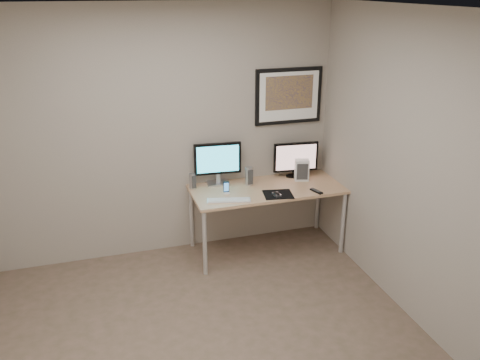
{
  "coord_description": "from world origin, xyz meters",
  "views": [
    {
      "loc": [
        -0.74,
        -3.31,
        2.75
      ],
      "look_at": [
        0.62,
        1.1,
        0.95
      ],
      "focal_mm": 38.0,
      "sensor_mm": 36.0,
      "label": 1
    }
  ],
  "objects_px": {
    "speaker_left": "(192,181)",
    "speaker_right": "(249,176)",
    "framed_art": "(289,96)",
    "monitor_tv": "(296,159)",
    "keyboard": "(229,200)",
    "monitor_large": "(218,162)",
    "desk": "(267,193)",
    "phone_dock": "(226,187)",
    "fan_unit": "(302,170)"
  },
  "relations": [
    {
      "from": "framed_art",
      "to": "speaker_right",
      "type": "height_order",
      "value": "framed_art"
    },
    {
      "from": "speaker_left",
      "to": "desk",
      "type": "bearing_deg",
      "value": -37.02
    },
    {
      "from": "fan_unit",
      "to": "monitor_tv",
      "type": "bearing_deg",
      "value": 119.07
    },
    {
      "from": "framed_art",
      "to": "phone_dock",
      "type": "distance_m",
      "value": 1.2
    },
    {
      "from": "keyboard",
      "to": "fan_unit",
      "type": "bearing_deg",
      "value": 32.69
    },
    {
      "from": "speaker_right",
      "to": "phone_dock",
      "type": "height_order",
      "value": "speaker_right"
    },
    {
      "from": "monitor_tv",
      "to": "phone_dock",
      "type": "distance_m",
      "value": 0.91
    },
    {
      "from": "monitor_tv",
      "to": "phone_dock",
      "type": "xyz_separation_m",
      "value": [
        -0.87,
        -0.25,
        -0.14
      ]
    },
    {
      "from": "monitor_large",
      "to": "monitor_tv",
      "type": "height_order",
      "value": "monitor_large"
    },
    {
      "from": "fan_unit",
      "to": "desk",
      "type": "bearing_deg",
      "value": -149.56
    },
    {
      "from": "speaker_right",
      "to": "desk",
      "type": "bearing_deg",
      "value": -48.78
    },
    {
      "from": "desk",
      "to": "speaker_left",
      "type": "bearing_deg",
      "value": 164.1
    },
    {
      "from": "framed_art",
      "to": "phone_dock",
      "type": "height_order",
      "value": "framed_art"
    },
    {
      "from": "desk",
      "to": "speaker_right",
      "type": "xyz_separation_m",
      "value": [
        -0.16,
        0.14,
        0.16
      ]
    },
    {
      "from": "fan_unit",
      "to": "keyboard",
      "type": "bearing_deg",
      "value": -144.19
    },
    {
      "from": "desk",
      "to": "framed_art",
      "type": "bearing_deg",
      "value": 43.46
    },
    {
      "from": "monitor_large",
      "to": "speaker_right",
      "type": "relative_size",
      "value": 2.55
    },
    {
      "from": "speaker_right",
      "to": "phone_dock",
      "type": "bearing_deg",
      "value": -157.81
    },
    {
      "from": "desk",
      "to": "speaker_left",
      "type": "relative_size",
      "value": 9.59
    },
    {
      "from": "speaker_left",
      "to": "phone_dock",
      "type": "distance_m",
      "value": 0.39
    },
    {
      "from": "desk",
      "to": "keyboard",
      "type": "xyz_separation_m",
      "value": [
        -0.48,
        -0.21,
        0.07
      ]
    },
    {
      "from": "monitor_large",
      "to": "keyboard",
      "type": "bearing_deg",
      "value": -87.16
    },
    {
      "from": "framed_art",
      "to": "monitor_tv",
      "type": "xyz_separation_m",
      "value": [
        0.07,
        -0.11,
        -0.68
      ]
    },
    {
      "from": "framed_art",
      "to": "speaker_left",
      "type": "bearing_deg",
      "value": -174.01
    },
    {
      "from": "desk",
      "to": "phone_dock",
      "type": "relative_size",
      "value": 12.11
    },
    {
      "from": "monitor_tv",
      "to": "speaker_left",
      "type": "relative_size",
      "value": 3.01
    },
    {
      "from": "speaker_left",
      "to": "speaker_right",
      "type": "bearing_deg",
      "value": -28.13
    },
    {
      "from": "monitor_large",
      "to": "keyboard",
      "type": "relative_size",
      "value": 1.16
    },
    {
      "from": "framed_art",
      "to": "keyboard",
      "type": "distance_m",
      "value": 1.33
    },
    {
      "from": "keyboard",
      "to": "desk",
      "type": "bearing_deg",
      "value": 37.35
    },
    {
      "from": "speaker_left",
      "to": "speaker_right",
      "type": "xyz_separation_m",
      "value": [
        0.6,
        -0.07,
        0.02
      ]
    },
    {
      "from": "monitor_large",
      "to": "fan_unit",
      "type": "height_order",
      "value": "monitor_large"
    },
    {
      "from": "framed_art",
      "to": "fan_unit",
      "type": "distance_m",
      "value": 0.81
    },
    {
      "from": "speaker_left",
      "to": "fan_unit",
      "type": "height_order",
      "value": "fan_unit"
    },
    {
      "from": "monitor_tv",
      "to": "speaker_right",
      "type": "relative_size",
      "value": 2.53
    },
    {
      "from": "monitor_tv",
      "to": "phone_dock",
      "type": "height_order",
      "value": "monitor_tv"
    },
    {
      "from": "monitor_large",
      "to": "phone_dock",
      "type": "bearing_deg",
      "value": -82.86
    },
    {
      "from": "monitor_large",
      "to": "speaker_left",
      "type": "distance_m",
      "value": 0.34
    },
    {
      "from": "monitor_large",
      "to": "fan_unit",
      "type": "distance_m",
      "value": 0.93
    },
    {
      "from": "framed_art",
      "to": "keyboard",
      "type": "xyz_separation_m",
      "value": [
        -0.83,
        -0.54,
        -0.88
      ]
    },
    {
      "from": "desk",
      "to": "keyboard",
      "type": "relative_size",
      "value": 3.68
    },
    {
      "from": "speaker_left",
      "to": "keyboard",
      "type": "bearing_deg",
      "value": -78.11
    },
    {
      "from": "desk",
      "to": "monitor_tv",
      "type": "distance_m",
      "value": 0.55
    },
    {
      "from": "desk",
      "to": "speaker_left",
      "type": "distance_m",
      "value": 0.8
    },
    {
      "from": "desk",
      "to": "monitor_large",
      "type": "relative_size",
      "value": 3.17
    },
    {
      "from": "desk",
      "to": "fan_unit",
      "type": "xyz_separation_m",
      "value": [
        0.44,
        0.11,
        0.18
      ]
    },
    {
      "from": "desk",
      "to": "speaker_left",
      "type": "xyz_separation_m",
      "value": [
        -0.76,
        0.22,
        0.15
      ]
    },
    {
      "from": "speaker_right",
      "to": "fan_unit",
      "type": "height_order",
      "value": "fan_unit"
    },
    {
      "from": "monitor_tv",
      "to": "speaker_left",
      "type": "bearing_deg",
      "value": -173.78
    },
    {
      "from": "phone_dock",
      "to": "monitor_large",
      "type": "bearing_deg",
      "value": 100.6
    }
  ]
}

